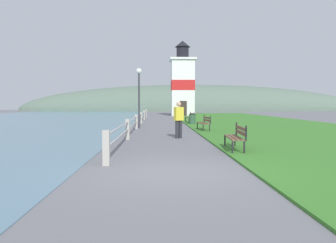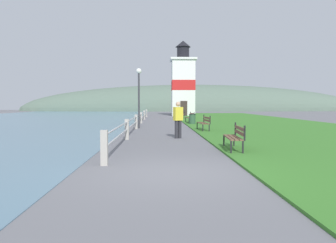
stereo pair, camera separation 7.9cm
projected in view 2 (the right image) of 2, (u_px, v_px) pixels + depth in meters
The scene contains 12 objects.
ground_plane at pixel (171, 173), 7.69m from camera, with size 160.00×160.00×0.00m, color slate.
grass_verge at pixel (257, 123), 26.80m from camera, with size 12.00×56.73×0.06m.
seawall_railing at pixel (139, 118), 24.15m from camera, with size 0.18×31.33×0.93m.
park_bench_near at pixel (235, 135), 11.23m from camera, with size 0.61×1.88×0.94m.
park_bench_midway at pixel (204, 122), 19.54m from camera, with size 0.58×1.91×0.94m.
park_bench_far at pixel (191, 117), 27.40m from camera, with size 0.62×1.67×0.94m.
park_bench_by_lighthouse at pixel (182, 114), 35.42m from camera, with size 0.54×1.86×0.94m.
lighthouse at pixel (183, 84), 44.13m from camera, with size 3.46×3.46×10.07m.
person_strolling at pixel (178, 118), 15.36m from camera, with size 0.48×0.40×1.72m.
trash_bin at pixel (192, 119), 25.50m from camera, with size 0.54×0.54×0.84m.
lamp_post at pixel (139, 87), 21.58m from camera, with size 0.36×0.36×3.96m.
distant_hillside at pixel (194, 111), 75.62m from camera, with size 80.00×16.00×12.00m.
Camera 2 is at (-0.31, -7.61, 1.63)m, focal length 35.00 mm.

